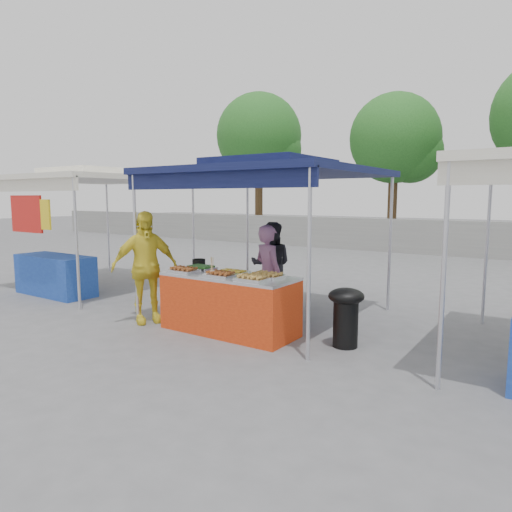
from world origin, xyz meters
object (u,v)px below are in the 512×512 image
Objects in this scene: helper_man at (271,265)px; customer_person at (145,267)px; vendor_woman at (268,274)px; cooking_pot at (199,263)px; wok_burner at (346,312)px; vendor_table at (229,304)px.

customer_person reaches higher than helper_man.
vendor_woman is at bearing 95.07° from helper_man.
helper_man is (0.55, 1.32, -0.15)m from cooking_pot.
customer_person is (-3.09, -0.63, 0.41)m from wok_burner.
vendor_table reaches higher than wok_burner.
customer_person is (-1.09, -1.97, 0.11)m from helper_man.
helper_man is at bearing 101.19° from vendor_table.
helper_man is 0.87× the size of customer_person.
vendor_table is at bearing -21.87° from cooking_pot.
vendor_table is 1.31× the size of helper_man.
helper_man reaches higher than wok_burner.
vendor_woman is 1.01× the size of helper_man.
vendor_table is 1.70m from wok_burner.
vendor_table is 1.52m from customer_person.
vendor_woman is 1.93m from customer_person.
cooking_pot is 1.15m from vendor_woman.
vendor_woman reaches higher than vendor_table.
wok_burner is 3.18m from customer_person.
customer_person is at bearing -168.27° from vendor_table.
vendor_woman is at bearing 21.32° from cooking_pot.
helper_man is (-2.00, 1.33, 0.30)m from wok_burner.
vendor_woman is at bearing 177.05° from wok_burner.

